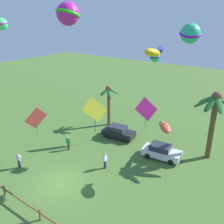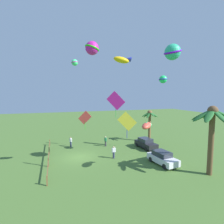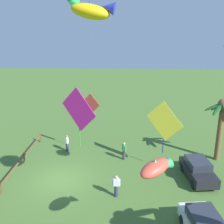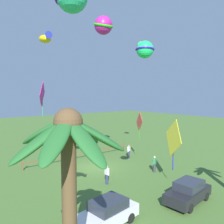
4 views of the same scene
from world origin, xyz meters
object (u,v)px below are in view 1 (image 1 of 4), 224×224
at_px(kite_ball_6, 68,14).
at_px(kite_diamond_8, 95,110).
at_px(spectator_1, 19,160).
at_px(kite_ball_2, 190,33).
at_px(parked_car_1, 161,151).
at_px(spectator_0, 105,161).
at_px(kite_fish_4, 165,127).
at_px(kite_ball_7, 155,57).
at_px(palm_tree_0, 215,109).
at_px(palm_tree_1, 109,97).
at_px(spectator_2, 68,143).
at_px(kite_diamond_5, 146,110).
at_px(kite_ball_1, 2,24).
at_px(parked_car_0, 118,132).
at_px(kite_diamond_3, 36,118).
at_px(kite_fish_0, 153,52).

height_order(kite_ball_6, kite_diamond_8, kite_ball_6).
height_order(spectator_1, kite_ball_2, kite_ball_2).
relative_size(parked_car_1, kite_ball_6, 1.93).
bearing_deg(spectator_0, kite_diamond_8, 138.94).
distance_m(kite_fish_4, kite_diamond_8, 9.27).
bearing_deg(kite_ball_7, palm_tree_0, 18.48).
height_order(palm_tree_1, kite_ball_6, kite_ball_6).
xyz_separation_m(parked_car_1, kite_ball_6, (-4.97, -7.24, 13.16)).
distance_m(spectator_2, kite_ball_6, 14.00).
distance_m(palm_tree_1, kite_fish_4, 12.65).
relative_size(parked_car_1, kite_ball_2, 1.75).
relative_size(spectator_1, kite_diamond_5, 0.61).
bearing_deg(kite_ball_1, kite_fish_4, 24.31).
bearing_deg(kite_diamond_8, parked_car_0, 58.40).
xyz_separation_m(kite_diamond_3, kite_fish_4, (11.26, 4.51, 0.45)).
height_order(spectator_2, kite_diamond_3, kite_diamond_3).
distance_m(spectator_1, kite_diamond_8, 9.34).
distance_m(parked_car_0, kite_fish_0, 14.74).
relative_size(kite_ball_1, kite_diamond_5, 0.60).
distance_m(parked_car_1, kite_diamond_5, 9.39).
height_order(parked_car_1, kite_ball_6, kite_ball_6).
xyz_separation_m(kite_ball_2, kite_ball_6, (-6.80, -6.79, 1.46)).
height_order(spectator_2, kite_ball_2, kite_ball_2).
bearing_deg(kite_diamond_8, palm_tree_1, 108.62).
bearing_deg(kite_fish_0, parked_car_1, 102.09).
xyz_separation_m(palm_tree_0, spectator_0, (-7.46, -7.84, -4.51)).
bearing_deg(palm_tree_0, spectator_1, -138.50).
relative_size(kite_fish_4, kite_diamond_8, 0.44).
bearing_deg(parked_car_0, kite_ball_1, -117.52).
bearing_deg(spectator_2, palm_tree_0, 29.73).
distance_m(kite_fish_0, kite_diamond_8, 12.46).
bearing_deg(palm_tree_0, spectator_0, -133.61).
height_order(kite_ball_1, kite_diamond_8, kite_ball_1).
height_order(palm_tree_0, kite_ball_1, kite_ball_1).
bearing_deg(parked_car_1, kite_diamond_3, -143.12).
distance_m(kite_ball_6, kite_ball_7, 9.64).
bearing_deg(kite_ball_6, parked_car_0, 98.19).
height_order(kite_fish_0, kite_ball_7, kite_fish_0).
bearing_deg(kite_fish_4, spectator_1, -150.20).
bearing_deg(kite_diamond_3, spectator_2, 73.16).
relative_size(kite_fish_0, kite_ball_7, 1.27).
height_order(spectator_0, kite_fish_0, kite_fish_0).
bearing_deg(kite_ball_7, kite_ball_2, -21.99).
relative_size(spectator_0, kite_fish_0, 0.86).
xyz_separation_m(parked_car_1, spectator_0, (-3.59, -4.86, 0.06)).
height_order(parked_car_0, kite_ball_1, kite_ball_1).
relative_size(spectator_0, spectator_2, 1.00).
bearing_deg(kite_diamond_5, parked_car_0, 134.75).
relative_size(kite_ball_2, kite_diamond_3, 0.76).
xyz_separation_m(parked_car_0, kite_fish_4, (7.54, -4.14, 4.25)).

